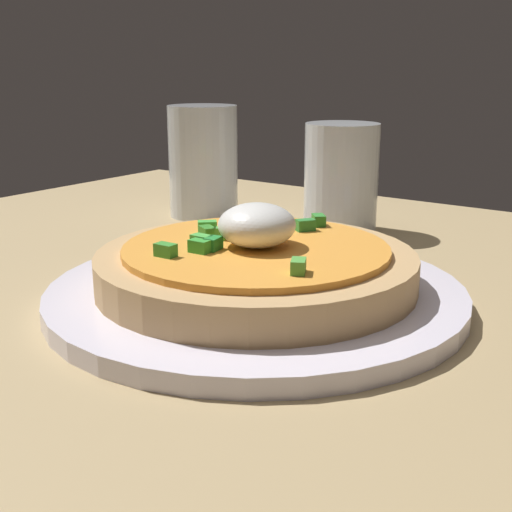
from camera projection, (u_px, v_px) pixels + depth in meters
dining_table at (230, 344)px, 41.06cm from camera, size 92.32×85.16×2.31cm
plate at (256, 294)px, 44.48cm from camera, size 27.09×27.09×1.20cm
pizza at (256, 264)px, 43.91cm from camera, size 20.67×20.67×5.48cm
cup_near at (341, 181)px, 62.35cm from camera, size 6.75×6.75×9.94cm
cup_far at (203, 167)px, 68.88cm from camera, size 6.94×6.94×11.10cm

